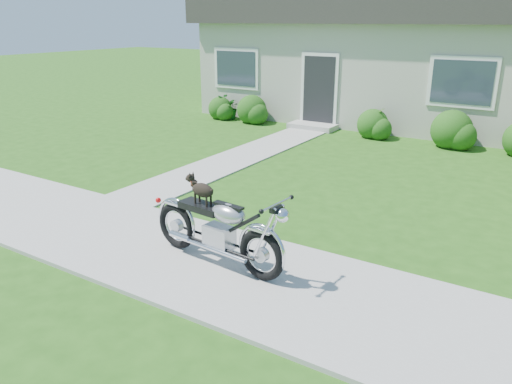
% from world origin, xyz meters
% --- Properties ---
extents(ground, '(80.00, 80.00, 0.00)m').
position_xyz_m(ground, '(0.00, 0.00, 0.00)').
color(ground, '#235114').
rests_on(ground, ground).
extents(sidewalk, '(24.00, 2.20, 0.04)m').
position_xyz_m(sidewalk, '(0.00, 0.00, 0.02)').
color(sidewalk, '#9E9B93').
rests_on(sidewalk, ground).
extents(walkway, '(1.20, 8.00, 0.03)m').
position_xyz_m(walkway, '(-1.50, 5.00, 0.01)').
color(walkway, '#9E9B93').
rests_on(walkway, ground).
extents(house, '(12.60, 7.03, 4.50)m').
position_xyz_m(house, '(-0.00, 11.99, 2.16)').
color(house, '#BCB8AA').
rests_on(house, ground).
extents(shrub_row, '(9.82, 1.04, 1.04)m').
position_xyz_m(shrub_row, '(0.25, 8.50, 0.40)').
color(shrub_row, '#225015').
rests_on(shrub_row, ground).
extents(potted_plant_left, '(0.84, 0.89, 0.78)m').
position_xyz_m(potted_plant_left, '(-4.50, 8.55, 0.39)').
color(potted_plant_left, '#144E14').
rests_on(potted_plant_left, ground).
extents(potted_plant_right, '(0.56, 0.56, 0.83)m').
position_xyz_m(potted_plant_right, '(0.51, 8.55, 0.41)').
color(potted_plant_right, '#40711F').
rests_on(potted_plant_right, ground).
extents(motorcycle_with_dog, '(2.22, 0.60, 1.16)m').
position_xyz_m(motorcycle_with_dog, '(1.35, 0.02, 0.55)').
color(motorcycle_with_dog, black).
rests_on(motorcycle_with_dog, sidewalk).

